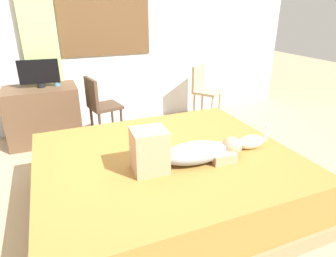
{
  "coord_description": "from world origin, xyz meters",
  "views": [
    {
      "loc": [
        -0.69,
        -2.09,
        1.7
      ],
      "look_at": [
        0.24,
        0.17,
        0.67
      ],
      "focal_mm": 31.26,
      "sensor_mm": 36.0,
      "label": 1
    }
  ],
  "objects": [
    {
      "name": "chair_spare",
      "position": [
        1.53,
        1.81,
        0.51
      ],
      "size": [
        0.53,
        0.53,
        0.86
      ],
      "color": "tan",
      "rests_on": "ground"
    },
    {
      "name": "cat",
      "position": [
        0.87,
        -0.2,
        0.59
      ],
      "size": [
        0.36,
        0.13,
        0.21
      ],
      "color": "silver",
      "rests_on": "bed"
    },
    {
      "name": "chair_by_desk",
      "position": [
        -0.12,
        1.64,
        0.51
      ],
      "size": [
        0.45,
        0.45,
        0.86
      ],
      "color": "#4C3828",
      "rests_on": "ground"
    },
    {
      "name": "person_lying",
      "position": [
        0.21,
        -0.23,
        0.63
      ],
      "size": [
        0.94,
        0.3,
        0.34
      ],
      "color": "#8C939E",
      "rests_on": "bed"
    },
    {
      "name": "ground_plane",
      "position": [
        0.0,
        0.0,
        0.0
      ],
      "size": [
        16.0,
        16.0,
        0.0
      ],
      "primitive_type": "plane",
      "color": "tan"
    },
    {
      "name": "desk",
      "position": [
        -0.83,
        1.89,
        0.37
      ],
      "size": [
        0.9,
        0.56,
        0.74
      ],
      "color": "brown",
      "rests_on": "ground"
    },
    {
      "name": "curtain_left",
      "position": [
        -0.73,
        2.17,
        1.24
      ],
      "size": [
        0.44,
        0.06,
        2.48
      ],
      "primitive_type": "cube",
      "color": "#ADCC75",
      "rests_on": "ground"
    },
    {
      "name": "tv_monitor",
      "position": [
        -0.8,
        1.89,
        0.92
      ],
      "size": [
        0.48,
        0.1,
        0.35
      ],
      "color": "black",
      "rests_on": "desk"
    },
    {
      "name": "back_wall_with_window",
      "position": [
        0.0,
        2.29,
        1.45
      ],
      "size": [
        6.4,
        0.14,
        2.9
      ],
      "color": "silver",
      "rests_on": "ground"
    },
    {
      "name": "cup",
      "position": [
        -0.6,
        1.9,
        0.78
      ],
      "size": [
        0.08,
        0.08,
        0.09
      ],
      "primitive_type": "cylinder",
      "color": "teal",
      "rests_on": "desk"
    },
    {
      "name": "bed",
      "position": [
        0.14,
        -0.03,
        0.26
      ],
      "size": [
        2.2,
        1.88,
        0.52
      ],
      "color": "#997A56",
      "rests_on": "ground"
    }
  ]
}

